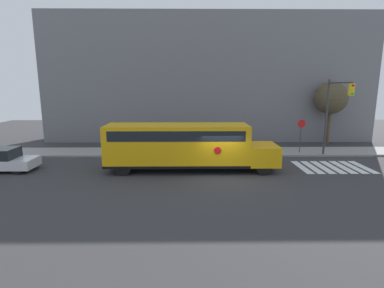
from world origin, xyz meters
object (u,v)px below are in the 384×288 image
at_px(school_bus, 184,144).
at_px(tree_near_sidewalk, 331,98).
at_px(stop_sign, 301,132).
at_px(parked_car, 0,160).
at_px(traffic_light, 334,107).

xyz_separation_m(school_bus, tree_near_sidewalk, (13.35, 8.49, 2.58)).
height_order(school_bus, stop_sign, school_bus).
height_order(parked_car, stop_sign, stop_sign).
xyz_separation_m(stop_sign, traffic_light, (1.65, -1.67, 2.10)).
xyz_separation_m(traffic_light, tree_near_sidewalk, (2.39, 5.59, 0.41)).
height_order(parked_car, traffic_light, traffic_light).
distance_m(stop_sign, traffic_light, 3.15).
distance_m(stop_sign, tree_near_sidewalk, 6.16).
height_order(stop_sign, tree_near_sidewalk, tree_near_sidewalk).
bearing_deg(school_bus, parked_car, 179.82).
xyz_separation_m(school_bus, traffic_light, (10.96, 2.89, 2.17)).
xyz_separation_m(stop_sign, tree_near_sidewalk, (4.04, 3.92, 2.51)).
bearing_deg(traffic_light, stop_sign, 134.73).
bearing_deg(school_bus, tree_near_sidewalk, 32.44).
bearing_deg(traffic_light, tree_near_sidewalk, 66.90).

